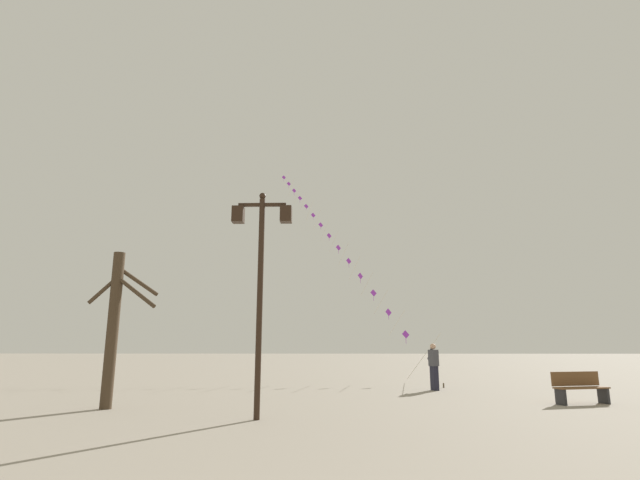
{
  "coord_description": "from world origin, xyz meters",
  "views": [
    {
      "loc": [
        -0.84,
        -1.61,
        1.63
      ],
      "look_at": [
        -1.46,
        23.52,
        7.2
      ],
      "focal_mm": 26.83,
      "sensor_mm": 36.0,
      "label": 1
    }
  ],
  "objects_px": {
    "twin_lantern_lamp_post": "(261,259)",
    "bare_tree": "(114,324)",
    "park_bench": "(580,388)",
    "kite_train": "(330,237)",
    "kite_flyer": "(434,365)"
  },
  "relations": [
    {
      "from": "kite_flyer",
      "to": "park_bench",
      "type": "height_order",
      "value": "kite_flyer"
    },
    {
      "from": "kite_flyer",
      "to": "bare_tree",
      "type": "bearing_deg",
      "value": 101.18
    },
    {
      "from": "twin_lantern_lamp_post",
      "to": "kite_flyer",
      "type": "bearing_deg",
      "value": 53.03
    },
    {
      "from": "bare_tree",
      "to": "park_bench",
      "type": "bearing_deg",
      "value": 6.2
    },
    {
      "from": "kite_train",
      "to": "kite_flyer",
      "type": "xyz_separation_m",
      "value": [
        3.9,
        -11.98,
        -7.69
      ]
    },
    {
      "from": "twin_lantern_lamp_post",
      "to": "bare_tree",
      "type": "xyz_separation_m",
      "value": [
        -4.24,
        1.77,
        -1.47
      ]
    },
    {
      "from": "twin_lantern_lamp_post",
      "to": "park_bench",
      "type": "xyz_separation_m",
      "value": [
        8.83,
        3.19,
        -3.23
      ]
    },
    {
      "from": "kite_flyer",
      "to": "park_bench",
      "type": "xyz_separation_m",
      "value": [
        3.3,
        -4.17,
        -0.45
      ]
    },
    {
      "from": "twin_lantern_lamp_post",
      "to": "kite_train",
      "type": "bearing_deg",
      "value": 85.17
    },
    {
      "from": "twin_lantern_lamp_post",
      "to": "bare_tree",
      "type": "relative_size",
      "value": 1.28
    },
    {
      "from": "twin_lantern_lamp_post",
      "to": "kite_flyer",
      "type": "relative_size",
      "value": 3.13
    },
    {
      "from": "kite_train",
      "to": "park_bench",
      "type": "height_order",
      "value": "kite_train"
    },
    {
      "from": "park_bench",
      "to": "kite_train",
      "type": "bearing_deg",
      "value": 99.2
    },
    {
      "from": "twin_lantern_lamp_post",
      "to": "park_bench",
      "type": "height_order",
      "value": "twin_lantern_lamp_post"
    },
    {
      "from": "twin_lantern_lamp_post",
      "to": "kite_flyer",
      "type": "distance_m",
      "value": 9.61
    }
  ]
}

